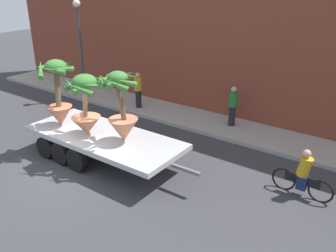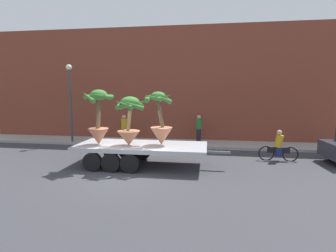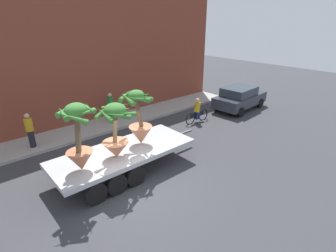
{
  "view_description": "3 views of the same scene",
  "coord_description": "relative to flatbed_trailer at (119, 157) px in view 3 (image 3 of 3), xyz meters",
  "views": [
    {
      "loc": [
        8.86,
        -6.78,
        6.15
      ],
      "look_at": [
        2.47,
        2.11,
        1.48
      ],
      "focal_mm": 38.5,
      "sensor_mm": 36.0,
      "label": 1
    },
    {
      "loc": [
        3.38,
        -10.22,
        3.38
      ],
      "look_at": [
        1.51,
        1.92,
        1.73
      ],
      "focal_mm": 28.34,
      "sensor_mm": 36.0,
      "label": 2
    },
    {
      "loc": [
        -4.41,
        -7.13,
        5.97
      ],
      "look_at": [
        2.85,
        1.18,
        1.36
      ],
      "focal_mm": 28.06,
      "sensor_mm": 36.0,
      "label": 3
    }
  ],
  "objects": [
    {
      "name": "potted_palm_front",
      "position": [
        -0.19,
        -0.28,
        1.27
      ],
      "size": [
        1.52,
        1.64,
        2.15
      ],
      "color": "#C17251",
      "rests_on": "flatbed_trailer"
    },
    {
      "name": "flatbed_trailer",
      "position": [
        0.0,
        0.0,
        0.0
      ],
      "size": [
        6.8,
        2.4,
        0.98
      ],
      "color": "#B7BABF",
      "rests_on": "ground"
    },
    {
      "name": "potted_palm_middle",
      "position": [
        -1.61,
        -0.28,
        1.37
      ],
      "size": [
        1.42,
        1.44,
        2.44
      ],
      "color": "#B26647",
      "rests_on": "flatbed_trailer"
    },
    {
      "name": "cyclist",
      "position": [
        6.57,
        1.84,
        -0.1
      ],
      "size": [
        1.84,
        0.36,
        1.54
      ],
      "color": "black",
      "rests_on": "ground"
    },
    {
      "name": "building_facade",
      "position": [
        -0.18,
        6.68,
        2.99
      ],
      "size": [
        24.0,
        1.2,
        7.51
      ],
      "primitive_type": "cube",
      "color": "brown",
      "rests_on": "ground"
    },
    {
      "name": "pedestrian_far_left",
      "position": [
        -2.04,
        4.58,
        0.28
      ],
      "size": [
        0.36,
        0.36,
        1.71
      ],
      "color": "black",
      "rests_on": "sidewalk"
    },
    {
      "name": "sidewalk",
      "position": [
        -0.18,
        4.98,
        -0.69
      ],
      "size": [
        24.0,
        2.2,
        0.15
      ],
      "primitive_type": "cube",
      "color": "#A39E99",
      "rests_on": "ground"
    },
    {
      "name": "ground_plane",
      "position": [
        -0.18,
        -1.12,
        -0.76
      ],
      "size": [
        60.0,
        60.0,
        0.0
      ],
      "primitive_type": "plane",
      "color": "#38383D"
    },
    {
      "name": "pedestrian_near_gate",
      "position": [
        2.61,
        5.18,
        0.28
      ],
      "size": [
        0.36,
        0.36,
        1.71
      ],
      "color": "black",
      "rests_on": "sidewalk"
    },
    {
      "name": "potted_palm_rear",
      "position": [
        1.11,
        0.06,
        1.2
      ],
      "size": [
        1.35,
        1.42,
        2.36
      ],
      "color": "#C17251",
      "rests_on": "flatbed_trailer"
    },
    {
      "name": "parked_car",
      "position": [
        10.59,
        1.61,
        0.06
      ],
      "size": [
        4.25,
        2.2,
        1.58
      ],
      "color": "#2D333D",
      "rests_on": "ground"
    }
  ]
}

